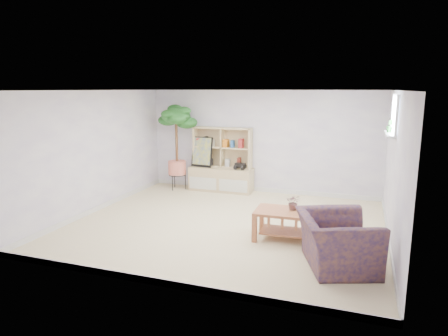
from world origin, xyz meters
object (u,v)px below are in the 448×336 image
(floor_tree, at_px, (177,148))
(armchair, at_px, (337,238))
(coffee_table, at_px, (292,225))
(storage_unit, at_px, (221,160))

(floor_tree, height_order, armchair, floor_tree)
(coffee_table, relative_size, armchair, 1.05)
(storage_unit, height_order, armchair, storage_unit)
(storage_unit, distance_m, armchair, 4.50)
(storage_unit, bearing_deg, armchair, -49.66)
(storage_unit, bearing_deg, coffee_table, -50.71)
(floor_tree, relative_size, armchair, 1.84)
(storage_unit, height_order, coffee_table, storage_unit)
(floor_tree, distance_m, armchair, 5.15)
(armchair, bearing_deg, coffee_table, 23.80)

